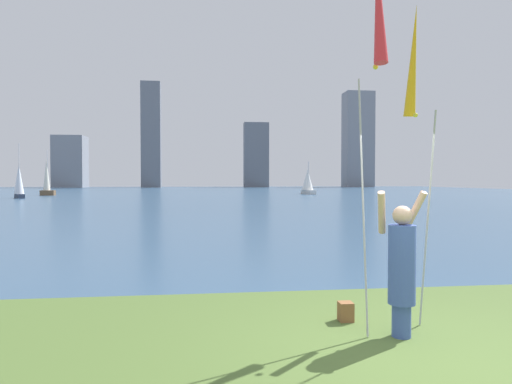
% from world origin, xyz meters
% --- Properties ---
extents(ground, '(120.00, 138.00, 0.12)m').
position_xyz_m(ground, '(0.00, 50.95, -0.06)').
color(ground, '#4C662D').
extents(person, '(0.66, 0.49, 1.80)m').
position_xyz_m(person, '(0.00, 0.56, 0.88)').
color(person, '#3F59A5').
rests_on(person, ground).
extents(kite_flag_left, '(0.16, 0.82, 4.62)m').
position_xyz_m(kite_flag_left, '(-0.42, 0.32, 3.81)').
color(kite_flag_left, '#B2B2B7').
rests_on(kite_flag_left, ground).
extents(kite_flag_right, '(0.16, 0.80, 4.28)m').
position_xyz_m(kite_flag_right, '(0.43, 1.18, 3.45)').
color(kite_flag_right, '#B2B2B7').
rests_on(kite_flag_right, ground).
extents(bag, '(0.19, 0.19, 0.26)m').
position_xyz_m(bag, '(-0.49, 1.22, 0.13)').
color(bag, brown).
rests_on(bag, ground).
extents(sailboat_0, '(1.58, 1.98, 5.73)m').
position_xyz_m(sailboat_0, '(-21.47, 44.16, 1.70)').
color(sailboat_0, '#333D51').
rests_on(sailboat_0, ground).
extents(sailboat_4, '(1.79, 3.16, 4.32)m').
position_xyz_m(sailboat_4, '(11.38, 53.54, 1.61)').
color(sailboat_4, silver).
rests_on(sailboat_4, ground).
extents(sailboat_5, '(1.65, 1.02, 5.64)m').
position_xyz_m(sailboat_5, '(-21.49, 52.49, 1.94)').
color(sailboat_5, brown).
rests_on(sailboat_5, ground).
extents(skyline_tower_0, '(7.44, 6.45, 12.84)m').
position_xyz_m(skyline_tower_0, '(-35.63, 111.66, 6.42)').
color(skyline_tower_0, gray).
rests_on(skyline_tower_0, ground).
extents(skyline_tower_1, '(4.73, 3.26, 26.06)m').
position_xyz_m(skyline_tower_1, '(-15.32, 108.35, 13.03)').
color(skyline_tower_1, slate).
rests_on(skyline_tower_1, ground).
extents(skyline_tower_2, '(6.27, 3.13, 16.43)m').
position_xyz_m(skyline_tower_2, '(10.93, 108.50, 8.21)').
color(skyline_tower_2, slate).
rests_on(skyline_tower_2, ground).
extents(skyline_tower_3, '(7.38, 5.30, 24.87)m').
position_xyz_m(skyline_tower_3, '(38.02, 108.97, 12.43)').
color(skyline_tower_3, gray).
rests_on(skyline_tower_3, ground).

